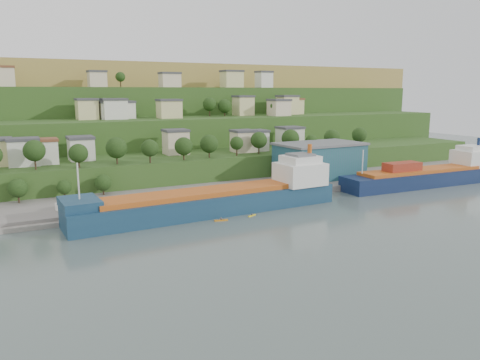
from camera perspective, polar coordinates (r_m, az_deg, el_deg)
ground at (r=128.73m, az=3.60°, el=-4.22°), size 500.00×500.00×0.00m
quay at (r=162.12m, az=4.67°, el=-1.10°), size 220.00×26.00×4.00m
pebble_beach at (r=133.47m, az=-22.51°, el=-4.49°), size 40.00×18.00×2.40m
hillside at (r=284.83m, az=-13.92°, el=3.77°), size 360.00×210.91×96.00m
cargo_ship_near at (r=130.01m, az=-2.69°, el=-2.62°), size 77.46×15.64×19.79m
cargo_ship_far at (r=181.54m, az=22.07°, el=0.34°), size 66.99×13.57×18.10m
warehouse at (r=173.87m, az=9.67°, el=2.42°), size 31.79×20.32×12.80m
caravan at (r=133.93m, az=-20.16°, el=-3.10°), size 6.77×4.58×2.92m
dinghy at (r=131.58m, az=-15.57°, el=-3.55°), size 4.21×2.25×0.80m
kayak_orange at (r=122.43m, az=-2.32°, el=-4.87°), size 3.66×1.34×0.90m
kayak_yellow at (r=127.01m, az=1.47°, el=-4.31°), size 2.86×1.64×0.73m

